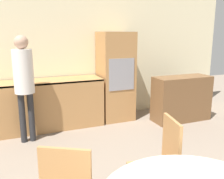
{
  "coord_description": "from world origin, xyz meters",
  "views": [
    {
      "loc": [
        -1.09,
        0.14,
        1.71
      ],
      "look_at": [
        -0.04,
        2.73,
        1.08
      ],
      "focal_mm": 40.0,
      "sensor_mm": 36.0,
      "label": 1
    }
  ],
  "objects_px": {
    "chair_far_right": "(161,162)",
    "person_standing": "(24,77)",
    "sideboard": "(181,99)",
    "oven_unit": "(116,77)"
  },
  "relations": [
    {
      "from": "chair_far_right",
      "to": "sideboard",
      "type": "bearing_deg",
      "value": 151.29
    },
    {
      "from": "chair_far_right",
      "to": "person_standing",
      "type": "height_order",
      "value": "person_standing"
    },
    {
      "from": "oven_unit",
      "to": "sideboard",
      "type": "xyz_separation_m",
      "value": [
        1.17,
        -0.58,
        -0.43
      ]
    },
    {
      "from": "sideboard",
      "to": "chair_far_right",
      "type": "distance_m",
      "value": 2.78
    },
    {
      "from": "oven_unit",
      "to": "chair_far_right",
      "type": "relative_size",
      "value": 1.84
    },
    {
      "from": "chair_far_right",
      "to": "person_standing",
      "type": "xyz_separation_m",
      "value": [
        -1.08,
        2.18,
        0.54
      ]
    },
    {
      "from": "oven_unit",
      "to": "person_standing",
      "type": "bearing_deg",
      "value": -164.05
    },
    {
      "from": "oven_unit",
      "to": "sideboard",
      "type": "relative_size",
      "value": 1.51
    },
    {
      "from": "chair_far_right",
      "to": "person_standing",
      "type": "distance_m",
      "value": 2.49
    },
    {
      "from": "chair_far_right",
      "to": "oven_unit",
      "type": "bearing_deg",
      "value": 178.67
    }
  ]
}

